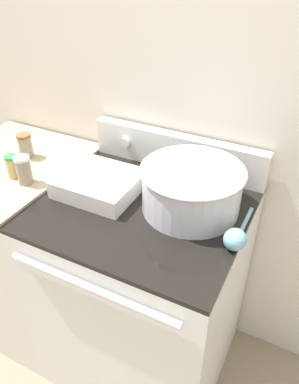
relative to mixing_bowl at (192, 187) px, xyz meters
The scene contains 10 objects.
kitchen_wall 0.41m from the mixing_bowl, 117.94° to the left, with size 8.00×0.05×2.50m.
stove_range 0.58m from the mixing_bowl, 156.28° to the right, with size 0.75×0.69×0.92m.
control_panel 0.29m from the mixing_bowl, 123.65° to the left, with size 0.75×0.07×0.15m.
side_counter 0.99m from the mixing_bowl, behind, with size 0.59×0.66×0.93m.
mixing_bowl is the anchor object (origin of this frame).
casserole_dish 0.36m from the mixing_bowl, behind, with size 0.29×0.26×0.07m.
ladle 0.24m from the mixing_bowl, 31.49° to the right, with size 0.07×0.26×0.07m.
spice_jar_white_cap 0.65m from the mixing_bowl, 166.55° to the right, with size 0.06×0.06×0.11m.
spice_jar_green_cap 0.72m from the mixing_bowl, 168.87° to the right, with size 0.05×0.05×0.10m.
spice_jar_brown_cap 0.77m from the mixing_bowl, behind, with size 0.06×0.06×0.11m.
Camera 1 is at (0.52, -0.63, 1.73)m, focal length 35.00 mm.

